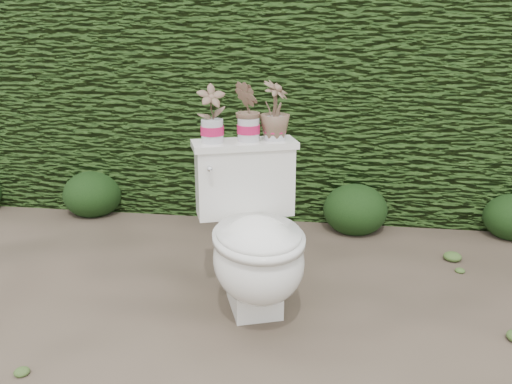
# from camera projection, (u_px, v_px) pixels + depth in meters

# --- Properties ---
(ground) EXTENTS (60.00, 60.00, 0.00)m
(ground) POSITION_uv_depth(u_px,v_px,m) (279.00, 300.00, 2.69)
(ground) COLOR brown
(ground) RESTS_ON ground
(hedge) EXTENTS (8.00, 1.00, 1.60)m
(hedge) POSITION_uv_depth(u_px,v_px,m) (303.00, 95.00, 3.95)
(hedge) COLOR #33551C
(hedge) RESTS_ON ground
(toilet) EXTENTS (0.66, 0.79, 0.78)m
(toilet) POSITION_uv_depth(u_px,v_px,m) (255.00, 241.00, 2.50)
(toilet) COLOR white
(toilet) RESTS_ON ground
(potted_plant_left) EXTENTS (0.16, 0.14, 0.26)m
(potted_plant_left) POSITION_uv_depth(u_px,v_px,m) (212.00, 115.00, 2.52)
(potted_plant_left) COLOR #206825
(potted_plant_left) RESTS_ON toilet
(potted_plant_center) EXTENTS (0.17, 0.18, 0.27)m
(potted_plant_center) POSITION_uv_depth(u_px,v_px,m) (248.00, 113.00, 2.56)
(potted_plant_center) COLOR #206825
(potted_plant_center) RESTS_ON toilet
(potted_plant_right) EXTENTS (0.19, 0.19, 0.27)m
(potted_plant_right) POSITION_uv_depth(u_px,v_px,m) (275.00, 112.00, 2.58)
(potted_plant_right) COLOR #206825
(potted_plant_right) RESTS_ON toilet
(liriope_clump_1) EXTENTS (0.41, 0.41, 0.33)m
(liriope_clump_1) POSITION_uv_depth(u_px,v_px,m) (92.00, 190.00, 3.85)
(liriope_clump_1) COLOR #1D3813
(liriope_clump_1) RESTS_ON ground
(liriope_clump_2) EXTENTS (0.30, 0.30, 0.24)m
(liriope_clump_2) POSITION_uv_depth(u_px,v_px,m) (238.00, 202.00, 3.75)
(liriope_clump_2) COLOR #1D3813
(liriope_clump_2) RESTS_ON ground
(liriope_clump_3) EXTENTS (0.42, 0.42, 0.33)m
(liriope_clump_3) POSITION_uv_depth(u_px,v_px,m) (355.00, 205.00, 3.54)
(liriope_clump_3) COLOR #1D3813
(liriope_clump_3) RESTS_ON ground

